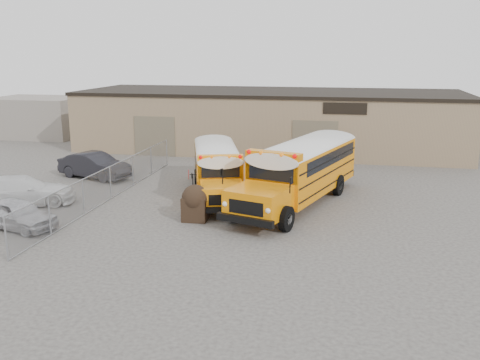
% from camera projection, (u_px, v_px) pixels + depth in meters
% --- Properties ---
extents(ground, '(120.00, 120.00, 0.00)m').
position_uv_depth(ground, '(204.00, 223.00, 24.77)').
color(ground, '#423F3D').
rests_on(ground, ground).
extents(warehouse, '(30.20, 10.20, 4.67)m').
position_uv_depth(warehouse, '(270.00, 119.00, 43.23)').
color(warehouse, '#8E7958').
rests_on(warehouse, ground).
extents(chainlink_fence, '(0.07, 18.07, 1.81)m').
position_uv_depth(chainlink_fence, '(110.00, 183.00, 28.61)').
color(chainlink_fence, gray).
rests_on(chainlink_fence, ground).
extents(distant_building_left, '(8.00, 6.00, 3.60)m').
position_uv_depth(distant_building_left, '(39.00, 117.00, 49.67)').
color(distant_building_left, gray).
rests_on(distant_building_left, ground).
extents(school_bus_left, '(5.03, 9.70, 2.77)m').
position_uv_depth(school_bus_left, '(212.00, 147.00, 35.08)').
color(school_bus_left, orange).
rests_on(school_bus_left, ground).
extents(school_bus_right, '(5.89, 11.53, 3.29)m').
position_uv_depth(school_bus_right, '(342.00, 147.00, 33.58)').
color(school_bus_right, orange).
rests_on(school_bus_right, ground).
extents(tarp_bundle, '(1.26, 1.26, 1.72)m').
position_uv_depth(tarp_bundle, '(195.00, 202.00, 25.00)').
color(tarp_bundle, black).
rests_on(tarp_bundle, ground).
extents(car_silver, '(4.30, 2.59, 1.37)m').
position_uv_depth(car_silver, '(16.00, 214.00, 23.91)').
color(car_silver, silver).
rests_on(car_silver, ground).
extents(car_white, '(5.65, 4.07, 1.52)m').
position_uv_depth(car_white, '(22.00, 191.00, 27.54)').
color(car_white, silver).
rests_on(car_white, ground).
extents(car_dark, '(5.12, 3.05, 1.59)m').
position_uv_depth(car_dark, '(95.00, 165.00, 33.41)').
color(car_dark, black).
rests_on(car_dark, ground).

